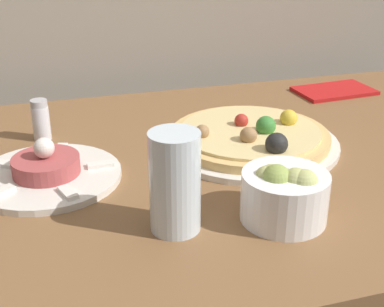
# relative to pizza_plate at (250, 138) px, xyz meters

# --- Properties ---
(dining_table) EXTENTS (1.16, 0.73, 0.79)m
(dining_table) POSITION_rel_pizza_plate_xyz_m (-0.07, -0.03, -0.14)
(dining_table) COLOR brown
(dining_table) RESTS_ON ground_plane
(pizza_plate) EXTENTS (0.30, 0.30, 0.06)m
(pizza_plate) POSITION_rel_pizza_plate_xyz_m (0.00, 0.00, 0.00)
(pizza_plate) COLOR silver
(pizza_plate) RESTS_ON dining_table
(tartare_plate) EXTENTS (0.22, 0.22, 0.07)m
(tartare_plate) POSITION_rel_pizza_plate_xyz_m (-0.34, -0.03, -0.00)
(tartare_plate) COLOR silver
(tartare_plate) RESTS_ON dining_table
(small_bowl) EXTENTS (0.11, 0.11, 0.08)m
(small_bowl) POSITION_rel_pizza_plate_xyz_m (-0.05, -0.23, 0.02)
(small_bowl) COLOR white
(small_bowl) RESTS_ON dining_table
(drinking_glass) EXTENTS (0.06, 0.06, 0.13)m
(drinking_glass) POSITION_rel_pizza_plate_xyz_m (-0.19, -0.21, 0.05)
(drinking_glass) COLOR silver
(drinking_glass) RESTS_ON dining_table
(napkin) EXTENTS (0.17, 0.11, 0.01)m
(napkin) POSITION_rel_pizza_plate_xyz_m (0.29, 0.22, -0.01)
(napkin) COLOR red
(napkin) RESTS_ON dining_table
(salt_shaker) EXTENTS (0.03, 0.03, 0.07)m
(salt_shaker) POSITION_rel_pizza_plate_xyz_m (-0.34, 0.13, 0.02)
(salt_shaker) COLOR silver
(salt_shaker) RESTS_ON dining_table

